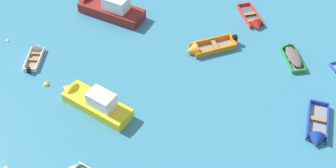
{
  "coord_description": "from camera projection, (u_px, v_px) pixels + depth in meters",
  "views": [
    {
      "loc": [
        0.55,
        -3.03,
        24.65
      ],
      "look_at": [
        0.0,
        20.09,
        0.15
      ],
      "focal_mm": 45.19,
      "sensor_mm": 36.0,
      "label": 1
    }
  ],
  "objects": [
    {
      "name": "motor_launch_yellow_distant_center",
      "position": [
        93.0,
        101.0,
        31.81
      ],
      "size": [
        6.17,
        4.73,
        2.27
      ],
      "color": "yellow",
      "rests_on": "ground_plane"
    },
    {
      "name": "mooring_buoy_central",
      "position": [
        8.0,
        41.0,
        37.51
      ],
      "size": [
        0.31,
        0.31,
        0.31
      ],
      "primitive_type": "sphere",
      "color": "silver",
      "rests_on": "ground_plane"
    },
    {
      "name": "motor_launch_maroon_back_row_right",
      "position": [
        107.0,
        7.0,
        39.75
      ],
      "size": [
        7.14,
        4.82,
        2.6
      ],
      "color": "maroon",
      "rests_on": "ground_plane"
    },
    {
      "name": "rowboat_red_cluster_outer",
      "position": [
        254.0,
        23.0,
        39.05
      ],
      "size": [
        2.29,
        4.14,
        1.24
      ],
      "color": "#4C4C51",
      "rests_on": "ground_plane"
    },
    {
      "name": "rowboat_orange_midfield_right",
      "position": [
        202.0,
        49.0,
        36.45
      ],
      "size": [
        4.69,
        2.93,
        1.39
      ],
      "color": "#99754C",
      "rests_on": "ground_plane"
    },
    {
      "name": "mooring_buoy_between_boats_right",
      "position": [
        47.0,
        85.0,
        33.85
      ],
      "size": [
        0.45,
        0.45,
        0.45
      ],
      "primitive_type": "sphere",
      "color": "yellow",
      "rests_on": "ground_plane"
    },
    {
      "name": "rowboat_green_back_row_left",
      "position": [
        291.0,
        53.0,
        35.98
      ],
      "size": [
        1.76,
        3.65,
        1.11
      ],
      "color": "gray",
      "rests_on": "ground_plane"
    },
    {
      "name": "rowboat_white_outer_left",
      "position": [
        37.0,
        53.0,
        36.19
      ],
      "size": [
        1.22,
        3.33,
        1.01
      ],
      "color": "#99754C",
      "rests_on": "ground_plane"
    },
    {
      "name": "rowboat_deep_blue_near_right",
      "position": [
        317.0,
        133.0,
        30.29
      ],
      "size": [
        2.42,
        4.4,
        1.3
      ],
      "color": "gray",
      "rests_on": "ground_plane"
    }
  ]
}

